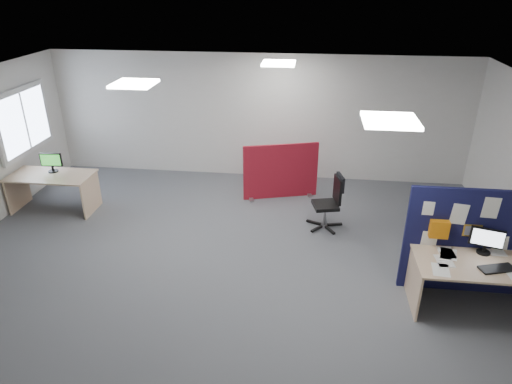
# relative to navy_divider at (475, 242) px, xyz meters

# --- Properties ---
(floor) EXTENTS (9.00, 9.00, 0.00)m
(floor) POSITION_rel_navy_divider_xyz_m (-3.46, 0.34, -0.80)
(floor) COLOR #575A60
(floor) RESTS_ON ground
(ceiling) EXTENTS (9.00, 7.00, 0.02)m
(ceiling) POSITION_rel_navy_divider_xyz_m (-3.46, 0.34, 1.90)
(ceiling) COLOR white
(ceiling) RESTS_ON wall_back
(wall_back) EXTENTS (9.00, 0.02, 2.70)m
(wall_back) POSITION_rel_navy_divider_xyz_m (-3.46, 3.84, 0.55)
(wall_back) COLOR silver
(wall_back) RESTS_ON floor
(wall_front) EXTENTS (9.00, 0.02, 2.70)m
(wall_front) POSITION_rel_navy_divider_xyz_m (-3.46, -3.16, 0.55)
(wall_front) COLOR silver
(wall_front) RESTS_ON floor
(window) EXTENTS (0.06, 1.70, 1.30)m
(window) POSITION_rel_navy_divider_xyz_m (-7.90, 2.34, 0.75)
(window) COLOR white
(window) RESTS_ON wall_left
(ceiling_lights) EXTENTS (4.10, 4.10, 0.04)m
(ceiling_lights) POSITION_rel_navy_divider_xyz_m (-3.13, 1.01, 1.87)
(ceiling_lights) COLOR white
(ceiling_lights) RESTS_ON ceiling
(navy_divider) EXTENTS (1.94, 0.30, 1.60)m
(navy_divider) POSITION_rel_navy_divider_xyz_m (0.00, 0.00, 0.00)
(navy_divider) COLOR #100E36
(navy_divider) RESTS_ON floor
(main_desk) EXTENTS (1.96, 0.87, 0.73)m
(main_desk) POSITION_rel_navy_divider_xyz_m (0.12, -0.35, -0.24)
(main_desk) COLOR #DAB18C
(main_desk) RESTS_ON floor
(monitor_main) EXTENTS (0.42, 0.18, 0.38)m
(monitor_main) POSITION_rel_navy_divider_xyz_m (0.08, -0.15, 0.14)
(monitor_main) COLOR black
(monitor_main) RESTS_ON main_desk
(keyboard) EXTENTS (0.48, 0.30, 0.02)m
(keyboard) POSITION_rel_navy_divider_xyz_m (0.13, -0.53, -0.06)
(keyboard) COLOR black
(keyboard) RESTS_ON main_desk
(red_divider) EXTENTS (1.47, 0.47, 1.14)m
(red_divider) POSITION_rel_navy_divider_xyz_m (-2.87, 2.75, -0.25)
(red_divider) COLOR maroon
(red_divider) RESTS_ON floor
(second_desk) EXTENTS (1.55, 0.78, 0.73)m
(second_desk) POSITION_rel_navy_divider_xyz_m (-7.14, 1.71, -0.25)
(second_desk) COLOR #DAB18C
(second_desk) RESTS_ON floor
(monitor_second) EXTENTS (0.41, 0.19, 0.37)m
(monitor_second) POSITION_rel_navy_divider_xyz_m (-7.17, 1.83, 0.13)
(monitor_second) COLOR black
(monitor_second) RESTS_ON second_desk
(office_chair) EXTENTS (0.66, 0.64, 0.99)m
(office_chair) POSITION_rel_navy_divider_xyz_m (-1.89, 1.63, -0.24)
(office_chair) COLOR black
(office_chair) RESTS_ON floor
(desk_papers) EXTENTS (1.39, 0.88, 0.00)m
(desk_papers) POSITION_rel_navy_divider_xyz_m (-0.10, -0.39, -0.07)
(desk_papers) COLOR white
(desk_papers) RESTS_ON main_desk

